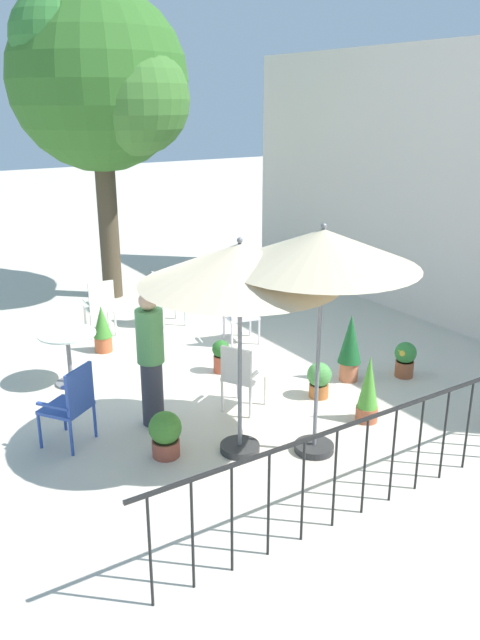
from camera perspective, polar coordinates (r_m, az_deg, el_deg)
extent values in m
plane|color=beige|center=(8.79, -3.23, -5.66)|extent=(60.00, 60.00, 0.00)
cube|color=silver|center=(11.16, 18.57, 11.07)|extent=(10.54, 0.30, 4.60)
cube|color=black|center=(5.96, 12.76, -8.18)|extent=(0.03, 5.05, 0.03)
cylinder|color=black|center=(5.08, -8.11, -20.00)|extent=(0.02, 0.02, 1.00)
cylinder|color=black|center=(5.20, -4.30, -18.77)|extent=(0.02, 0.02, 1.00)
cylinder|color=black|center=(5.34, -0.74, -17.53)|extent=(0.02, 0.02, 1.00)
cylinder|color=black|center=(5.50, 2.59, -16.30)|extent=(0.02, 0.02, 1.00)
cylinder|color=black|center=(5.68, 5.68, -15.10)|extent=(0.02, 0.02, 1.00)
cylinder|color=black|center=(5.88, 8.53, -13.94)|extent=(0.02, 0.02, 1.00)
cylinder|color=black|center=(6.09, 11.17, -12.83)|extent=(0.02, 0.02, 1.00)
cylinder|color=black|center=(6.32, 13.61, -11.77)|extent=(0.02, 0.02, 1.00)
cylinder|color=black|center=(6.55, 15.85, -10.77)|extent=(0.02, 0.02, 1.00)
cylinder|color=black|center=(6.80, 17.93, -9.82)|extent=(0.02, 0.02, 1.00)
cylinder|color=black|center=(7.06, 19.84, -8.93)|extent=(0.02, 0.02, 1.00)
cylinder|color=#493D2C|center=(12.53, -11.77, 8.52)|extent=(0.38, 0.38, 2.90)
sphere|color=#326825|center=(12.33, -12.63, 20.34)|extent=(3.21, 3.21, 3.21)
sphere|color=#3E722D|center=(11.70, -9.50, 19.04)|extent=(1.93, 1.93, 1.93)
sphere|color=#286C1B|center=(13.11, -11.64, 21.02)|extent=(1.77, 1.77, 1.77)
sphere|color=#327230|center=(11.98, -16.09, 23.21)|extent=(1.61, 1.61, 1.61)
cylinder|color=#2D2D2D|center=(7.17, -0.02, -11.42)|extent=(0.44, 0.44, 0.08)
cylinder|color=slate|center=(6.66, -0.02, -2.99)|extent=(0.04, 0.04, 2.35)
cone|color=beige|center=(6.36, -0.02, 5.10)|extent=(2.07, 2.07, 0.42)
sphere|color=slate|center=(6.31, -0.02, 7.20)|extent=(0.06, 0.06, 0.06)
cylinder|color=#2D2D2D|center=(7.22, 6.69, -11.33)|extent=(0.44, 0.44, 0.08)
cylinder|color=slate|center=(6.69, 7.08, -2.39)|extent=(0.04, 0.04, 2.49)
cone|color=beige|center=(6.38, 7.47, 6.45)|extent=(1.97, 1.97, 0.38)
sphere|color=slate|center=(6.34, 7.56, 8.40)|extent=(0.06, 0.06, 0.06)
cylinder|color=silver|center=(8.78, -15.33, -1.21)|extent=(0.77, 0.77, 0.02)
cylinder|color=slate|center=(8.91, -15.12, -3.45)|extent=(0.06, 0.06, 0.72)
cylinder|color=slate|center=(9.05, -14.94, -5.47)|extent=(0.42, 0.42, 0.03)
cube|color=white|center=(7.92, 0.36, -5.09)|extent=(0.59, 0.60, 0.04)
cube|color=white|center=(7.66, -0.35, -4.06)|extent=(0.38, 0.23, 0.43)
cube|color=white|center=(7.79, 1.64, -4.57)|extent=(0.23, 0.37, 0.03)
cube|color=white|center=(7.95, -0.89, -4.03)|extent=(0.23, 0.37, 0.03)
cylinder|color=white|center=(8.10, 2.29, -6.30)|extent=(0.04, 0.04, 0.41)
cylinder|color=white|center=(8.26, -0.19, -5.74)|extent=(0.04, 0.04, 0.41)
cylinder|color=white|center=(7.77, 0.94, -7.46)|extent=(0.04, 0.04, 0.41)
cylinder|color=white|center=(7.94, -1.62, -6.85)|extent=(0.04, 0.04, 0.41)
cube|color=silver|center=(10.07, 0.11, 0.34)|extent=(0.54, 0.58, 0.04)
cube|color=silver|center=(9.82, 0.51, 1.25)|extent=(0.14, 0.47, 0.42)
cube|color=silver|center=(10.11, 1.32, 1.12)|extent=(0.39, 0.13, 0.03)
cube|color=silver|center=(9.96, -1.12, 0.85)|extent=(0.39, 0.13, 0.03)
cylinder|color=silver|center=(10.40, 0.92, -0.37)|extent=(0.04, 0.04, 0.41)
cylinder|color=silver|center=(10.25, -1.47, -0.66)|extent=(0.04, 0.04, 0.41)
cylinder|color=silver|center=(10.04, 1.73, -1.10)|extent=(0.04, 0.04, 0.41)
cylinder|color=silver|center=(9.90, -0.74, -1.41)|extent=(0.04, 0.04, 0.41)
cube|color=silver|center=(10.94, -6.42, 1.90)|extent=(0.47, 0.47, 0.04)
cube|color=silver|center=(10.80, -7.45, 2.97)|extent=(0.43, 0.07, 0.45)
cube|color=silver|center=(10.73, -6.01, 2.23)|extent=(0.06, 0.40, 0.03)
cube|color=silver|center=(11.09, -6.85, 2.76)|extent=(0.06, 0.40, 0.03)
cylinder|color=silver|center=(10.91, -4.96, 0.58)|extent=(0.04, 0.04, 0.44)
cylinder|color=silver|center=(11.27, -5.83, 1.17)|extent=(0.04, 0.04, 0.44)
cylinder|color=silver|center=(10.76, -6.94, 0.24)|extent=(0.04, 0.04, 0.44)
cylinder|color=silver|center=(11.13, -7.75, 0.84)|extent=(0.04, 0.04, 0.44)
cube|color=white|center=(10.68, -12.57, 1.07)|extent=(0.46, 0.47, 0.04)
cube|color=white|center=(10.42, -12.39, 2.13)|extent=(0.07, 0.41, 0.48)
cube|color=white|center=(10.69, -11.61, 1.83)|extent=(0.39, 0.07, 0.03)
cube|color=white|center=(10.59, -13.64, 1.53)|extent=(0.39, 0.07, 0.03)
cylinder|color=white|center=(10.98, -11.78, 0.33)|extent=(0.04, 0.04, 0.43)
cylinder|color=white|center=(10.88, -13.76, 0.02)|extent=(0.04, 0.04, 0.43)
cylinder|color=white|center=(10.62, -11.17, -0.27)|extent=(0.04, 0.04, 0.43)
cylinder|color=white|center=(10.52, -13.22, -0.60)|extent=(0.04, 0.04, 0.43)
cube|color=#2C499F|center=(7.40, -15.41, -7.62)|extent=(0.65, 0.66, 0.04)
cube|color=#2C499F|center=(7.17, -14.25, -6.06)|extent=(0.30, 0.39, 0.49)
cube|color=#2C499F|center=(7.51, -14.49, -6.13)|extent=(0.36, 0.27, 0.03)
cube|color=#2C499F|center=(7.20, -16.54, -7.47)|extent=(0.36, 0.27, 0.03)
cylinder|color=#2C499F|center=(7.78, -15.54, -8.16)|extent=(0.04, 0.04, 0.42)
cylinder|color=#2C499F|center=(7.48, -17.59, -9.54)|extent=(0.04, 0.04, 0.42)
cylinder|color=#2C499F|center=(7.55, -12.95, -8.82)|extent=(0.04, 0.04, 0.42)
cylinder|color=#2C499F|center=(7.24, -14.95, -10.28)|extent=(0.04, 0.04, 0.42)
cylinder|color=#B0593A|center=(7.91, 11.34, -8.28)|extent=(0.27, 0.27, 0.19)
cylinder|color=#382819|center=(7.87, 11.38, -7.74)|extent=(0.24, 0.24, 0.02)
cone|color=#4E9C35|center=(7.73, 11.55, -5.48)|extent=(0.25, 0.25, 0.66)
cylinder|color=#B36430|center=(8.41, 7.10, -6.31)|extent=(0.26, 0.26, 0.18)
cylinder|color=#382819|center=(8.38, 7.12, -5.82)|extent=(0.23, 0.23, 0.02)
sphere|color=#498F44|center=(8.32, 7.17, -4.91)|extent=(0.32, 0.32, 0.32)
cylinder|color=#BF6A49|center=(8.94, 9.76, -4.54)|extent=(0.26, 0.26, 0.27)
cylinder|color=#382819|center=(8.89, 9.81, -3.79)|extent=(0.23, 0.23, 0.02)
cone|color=#1B5B2A|center=(8.76, 9.94, -1.65)|extent=(0.32, 0.32, 0.69)
cylinder|color=#BD5B34|center=(10.03, -12.20, -2.11)|extent=(0.27, 0.27, 0.24)
cylinder|color=#382819|center=(9.99, -12.24, -1.52)|extent=(0.24, 0.24, 0.02)
cone|color=#40832E|center=(9.90, -12.35, -0.13)|extent=(0.29, 0.29, 0.49)
cylinder|color=#9A4937|center=(7.11, -6.69, -11.37)|extent=(0.30, 0.30, 0.19)
cylinder|color=#382819|center=(7.06, -6.71, -10.78)|extent=(0.27, 0.27, 0.02)
sphere|color=#407C2C|center=(6.98, -6.77, -9.61)|extent=(0.36, 0.36, 0.36)
cylinder|color=#AF4C33|center=(9.07, -1.72, -3.97)|extent=(0.22, 0.22, 0.25)
cylinder|color=#382819|center=(9.02, -1.72, -3.30)|extent=(0.19, 0.19, 0.02)
sphere|color=#266123|center=(8.98, -1.73, -2.61)|extent=(0.25, 0.25, 0.25)
cylinder|color=brown|center=(9.22, 14.58, -4.27)|extent=(0.26, 0.26, 0.23)
cylinder|color=#382819|center=(9.18, 14.63, -3.67)|extent=(0.23, 0.23, 0.02)
sphere|color=#358138|center=(9.13, 14.70, -2.87)|extent=(0.30, 0.30, 0.30)
sphere|color=gold|center=(9.02, 14.67, -2.71)|extent=(0.06, 0.06, 0.06)
sphere|color=gold|center=(9.01, 14.45, -2.93)|extent=(0.09, 0.09, 0.09)
sphere|color=gold|center=(9.05, 14.75, -3.09)|extent=(0.06, 0.06, 0.06)
sphere|color=gold|center=(9.05, 14.29, -2.74)|extent=(0.09, 0.09, 0.09)
cylinder|color=#33333D|center=(7.64, -7.89, -6.51)|extent=(0.26, 0.26, 0.80)
cylinder|color=#4D8B4C|center=(7.36, -8.14, -1.44)|extent=(0.40, 0.40, 0.64)
sphere|color=tan|center=(7.22, -8.30, 1.73)|extent=(0.22, 0.22, 0.22)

